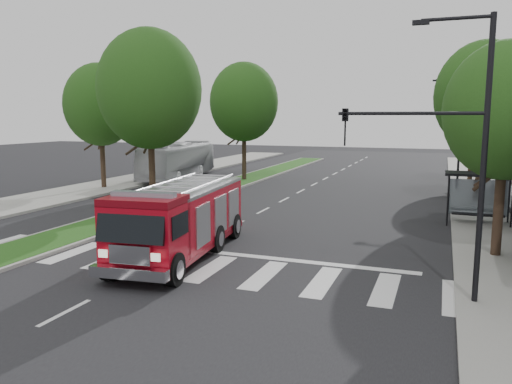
# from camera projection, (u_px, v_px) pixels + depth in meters

# --- Properties ---
(ground) EXTENTS (140.00, 140.00, 0.00)m
(ground) POSITION_uv_depth(u_px,v_px,m) (199.00, 244.00, 21.02)
(ground) COLOR black
(ground) RESTS_ON ground
(sidewalk_right) EXTENTS (5.00, 80.00, 0.15)m
(sidewalk_right) POSITION_uv_depth(u_px,v_px,m) (502.00, 218.00, 25.92)
(sidewalk_right) COLOR gray
(sidewalk_right) RESTS_ON ground
(sidewalk_left) EXTENTS (5.00, 80.00, 0.15)m
(sidewalk_left) POSITION_uv_depth(u_px,v_px,m) (80.00, 191.00, 35.31)
(sidewalk_left) COLOR gray
(sidewalk_left) RESTS_ON ground
(median) EXTENTS (3.00, 50.00, 0.15)m
(median) POSITION_uv_depth(u_px,v_px,m) (235.00, 183.00, 39.76)
(median) COLOR gray
(median) RESTS_ON ground
(bus_shelter) EXTENTS (3.20, 1.60, 2.61)m
(bus_shelter) POSITION_uv_depth(u_px,v_px,m) (480.00, 184.00, 24.36)
(bus_shelter) COLOR black
(bus_shelter) RESTS_ON ground
(tree_right_near) EXTENTS (4.40, 4.40, 8.05)m
(tree_right_near) POSITION_uv_depth(u_px,v_px,m) (506.00, 111.00, 18.05)
(tree_right_near) COLOR black
(tree_right_near) RESTS_ON ground
(tree_right_mid) EXTENTS (5.60, 5.60, 9.72)m
(tree_right_mid) POSITION_uv_depth(u_px,v_px,m) (484.00, 96.00, 29.01)
(tree_right_mid) COLOR black
(tree_right_mid) RESTS_ON ground
(tree_right_far) EXTENTS (5.00, 5.00, 8.73)m
(tree_right_far) POSITION_uv_depth(u_px,v_px,m) (474.00, 110.00, 38.36)
(tree_right_far) COLOR black
(tree_right_far) RESTS_ON ground
(tree_median_near) EXTENTS (5.80, 5.80, 10.16)m
(tree_median_near) POSITION_uv_depth(u_px,v_px,m) (150.00, 89.00, 27.65)
(tree_median_near) COLOR black
(tree_median_near) RESTS_ON ground
(tree_median_far) EXTENTS (5.60, 5.60, 9.72)m
(tree_median_far) POSITION_uv_depth(u_px,v_px,m) (244.00, 102.00, 40.65)
(tree_median_far) COLOR black
(tree_median_far) RESTS_ON ground
(tree_left_mid) EXTENTS (5.20, 5.20, 9.16)m
(tree_left_mid) POSITION_uv_depth(u_px,v_px,m) (100.00, 105.00, 36.08)
(tree_left_mid) COLOR black
(tree_left_mid) RESTS_ON ground
(streetlight_right_near) EXTENTS (4.08, 0.22, 8.00)m
(streetlight_right_near) POSITION_uv_depth(u_px,v_px,m) (450.00, 140.00, 13.74)
(streetlight_right_near) COLOR black
(streetlight_right_near) RESTS_ON ground
(streetlight_right_far) EXTENTS (2.11, 0.20, 8.00)m
(streetlight_right_far) POSITION_uv_depth(u_px,v_px,m) (458.00, 129.00, 35.26)
(streetlight_right_far) COLOR black
(streetlight_right_far) RESTS_ON ground
(fire_engine) EXTENTS (3.44, 8.70, 2.94)m
(fire_engine) POSITION_uv_depth(u_px,v_px,m) (181.00, 220.00, 19.01)
(fire_engine) COLOR #68050E
(fire_engine) RESTS_ON ground
(city_bus) EXTENTS (3.90, 11.52, 3.15)m
(city_bus) POSITION_uv_depth(u_px,v_px,m) (178.00, 160.00, 43.11)
(city_bus) COLOR #B4B4B8
(city_bus) RESTS_ON ground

